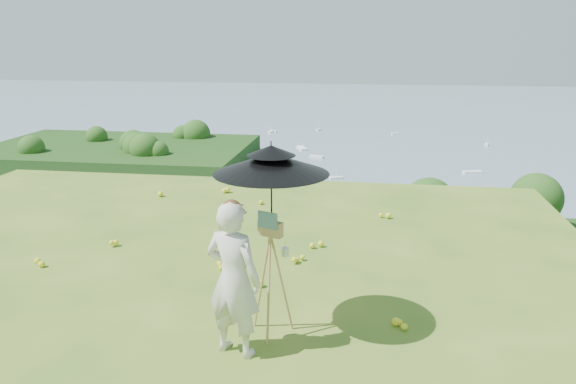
# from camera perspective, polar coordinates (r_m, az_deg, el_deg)

# --- Properties ---
(ground) EXTENTS (14.00, 14.00, 0.00)m
(ground) POSITION_cam_1_polar(r_m,az_deg,el_deg) (8.60, -12.50, -9.99)
(ground) COLOR #3E6F1F
(ground) RESTS_ON ground
(shoreline_tier) EXTENTS (170.00, 28.00, 8.00)m
(shoreline_tier) POSITION_cam_1_polar(r_m,az_deg,el_deg) (91.32, 5.96, -10.29)
(shoreline_tier) COLOR gray
(shoreline_tier) RESTS_ON bay_water
(bay_water) EXTENTS (700.00, 700.00, 0.00)m
(bay_water) POSITION_cam_1_polar(r_m,az_deg,el_deg) (250.08, 7.84, 6.73)
(bay_water) COLOR slate
(bay_water) RESTS_ON ground
(peninsula) EXTENTS (90.00, 60.00, 12.00)m
(peninsula) POSITION_cam_1_polar(r_m,az_deg,el_deg) (182.90, -16.88, 4.58)
(peninsula) COLOR #10340E
(peninsula) RESTS_ON bay_water
(slope_trees) EXTENTS (110.00, 50.00, 6.00)m
(slope_trees) POSITION_cam_1_polar(r_m,az_deg,el_deg) (46.24, 4.23, -8.30)
(slope_trees) COLOR #255319
(slope_trees) RESTS_ON forest_slope
(harbor_town) EXTENTS (110.00, 22.00, 5.00)m
(harbor_town) POSITION_cam_1_polar(r_m,az_deg,el_deg) (88.69, 6.08, -6.51)
(harbor_town) COLOR silver
(harbor_town) RESTS_ON shoreline_tier
(moored_boats) EXTENTS (140.00, 140.00, 0.70)m
(moored_boats) POSITION_cam_1_polar(r_m,az_deg,el_deg) (172.99, 3.24, 3.05)
(moored_boats) COLOR white
(moored_boats) RESTS_ON bay_water
(wildflowers) EXTENTS (10.00, 10.50, 0.12)m
(wildflowers) POSITION_cam_1_polar(r_m,az_deg,el_deg) (8.79, -11.95, -8.96)
(wildflowers) COLOR yellow
(wildflowers) RESTS_ON ground
(painter) EXTENTS (0.79, 0.64, 1.89)m
(painter) POSITION_cam_1_polar(r_m,az_deg,el_deg) (6.59, -5.57, -8.80)
(painter) COLOR silver
(painter) RESTS_ON ground
(field_easel) EXTENTS (0.81, 0.81, 1.63)m
(field_easel) POSITION_cam_1_polar(r_m,az_deg,el_deg) (7.02, -1.76, -8.30)
(field_easel) COLOR #A88846
(field_easel) RESTS_ON ground
(sun_umbrella) EXTENTS (1.81, 1.81, 1.13)m
(sun_umbrella) POSITION_cam_1_polar(r_m,az_deg,el_deg) (6.68, -1.70, 0.41)
(sun_umbrella) COLOR black
(sun_umbrella) RESTS_ON field_easel
(painter_cap) EXTENTS (0.32, 0.34, 0.10)m
(painter_cap) POSITION_cam_1_polar(r_m,az_deg,el_deg) (6.27, -5.78, -1.37)
(painter_cap) COLOR pink
(painter_cap) RESTS_ON painter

